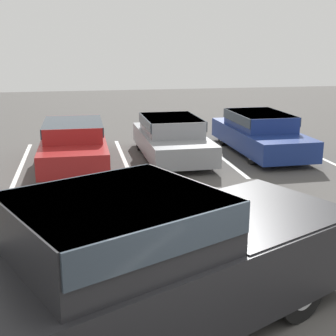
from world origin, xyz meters
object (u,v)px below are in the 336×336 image
Objects in this scene: parked_sedan_b at (171,136)px; parked_sedan_a at (74,142)px; pickup_truck at (141,267)px; parked_sedan_c at (260,132)px.

parked_sedan_a is at bearing -87.90° from parked_sedan_b.
pickup_truck is 8.50m from parked_sedan_a.
pickup_truck is 1.45× the size of parked_sedan_b.
parked_sedan_c is (4.95, 8.75, -0.23)m from pickup_truck.
parked_sedan_a is at bearing -87.94° from parked_sedan_c.
pickup_truck reaches higher than parked_sedan_c.
pickup_truck is at bearing -14.39° from parked_sedan_b.
parked_sedan_a is (-0.78, 8.46, -0.26)m from pickup_truck.
pickup_truck is at bearing 5.75° from parked_sedan_a.
pickup_truck is 1.34× the size of parked_sedan_a.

